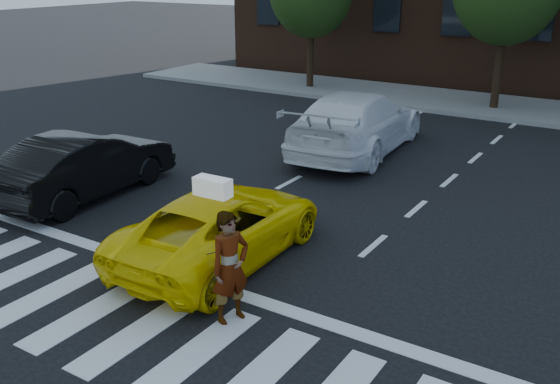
% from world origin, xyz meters
% --- Properties ---
extents(ground, '(120.00, 120.00, 0.00)m').
position_xyz_m(ground, '(0.00, 0.00, 0.00)').
color(ground, black).
rests_on(ground, ground).
extents(crosswalk, '(13.00, 2.40, 0.01)m').
position_xyz_m(crosswalk, '(0.00, 0.00, 0.01)').
color(crosswalk, silver).
rests_on(crosswalk, ground).
extents(stop_line, '(12.00, 0.30, 0.01)m').
position_xyz_m(stop_line, '(0.00, 1.60, 0.01)').
color(stop_line, silver).
rests_on(stop_line, ground).
extents(sidewalk_far, '(30.00, 4.00, 0.15)m').
position_xyz_m(sidewalk_far, '(0.00, 17.50, 0.07)').
color(sidewalk_far, slate).
rests_on(sidewalk_far, ground).
extents(taxi, '(2.20, 4.52, 1.24)m').
position_xyz_m(taxi, '(-0.47, 2.51, 0.62)').
color(taxi, '#FFDC05').
rests_on(taxi, ground).
extents(black_sedan, '(1.76, 4.48, 1.45)m').
position_xyz_m(black_sedan, '(-4.97, 3.42, 0.73)').
color(black_sedan, black).
rests_on(black_sedan, ground).
extents(white_suv, '(2.88, 6.00, 1.68)m').
position_xyz_m(white_suv, '(-1.40, 9.83, 0.84)').
color(white_suv, white).
rests_on(white_suv, ground).
extents(woman, '(0.59, 0.72, 1.70)m').
position_xyz_m(woman, '(0.89, 0.95, 0.85)').
color(woman, '#999999').
rests_on(woman, ground).
extents(dog, '(0.63, 0.37, 0.36)m').
position_xyz_m(dog, '(-0.77, 1.08, 0.21)').
color(dog, olive).
rests_on(dog, ground).
extents(taxi_sign, '(0.66, 0.30, 0.32)m').
position_xyz_m(taxi_sign, '(-0.47, 2.31, 1.40)').
color(taxi_sign, white).
rests_on(taxi_sign, taxi).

